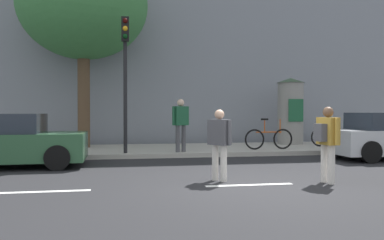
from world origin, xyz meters
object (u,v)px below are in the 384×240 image
poster_column (290,111)px  pedestrian_in_red_top (219,139)px  pedestrian_tallest (181,120)px  bicycle_leaning (333,136)px  bicycle_upright (269,138)px  parked_car_dark (3,141)px  street_tree (83,5)px  traffic_light (125,62)px  pedestrian_with_backpack (327,138)px

poster_column → pedestrian_in_red_top: size_ratio=1.78×
pedestrian_tallest → bicycle_leaning: bearing=10.8°
pedestrian_in_red_top → bicycle_upright: bearing=59.4°
parked_car_dark → street_tree: bearing=66.8°
traffic_light → pedestrian_in_red_top: traffic_light is taller
street_tree → parked_car_dark: bearing=-113.2°
pedestrian_in_red_top → bicycle_upright: 6.04m
bicycle_leaning → parked_car_dark: size_ratio=0.42×
bicycle_upright → traffic_light: bearing=-173.9°
street_tree → parked_car_dark: 6.48m
traffic_light → pedestrian_tallest: 2.58m
pedestrian_in_red_top → parked_car_dark: pedestrian_in_red_top is taller
pedestrian_tallest → pedestrian_with_backpack: bearing=-67.9°
pedestrian_tallest → parked_car_dark: size_ratio=0.42×
poster_column → pedestrian_with_backpack: poster_column is taller
poster_column → pedestrian_tallest: 5.54m
pedestrian_tallest → bicycle_upright: 3.27m
pedestrian_in_red_top → poster_column: bearing=56.8°
poster_column → pedestrian_with_backpack: size_ratio=1.72×
street_tree → pedestrian_tallest: size_ratio=4.19×
traffic_light → pedestrian_tallest: (1.79, 0.17, -1.85)m
traffic_light → poster_column: bearing=21.7°
street_tree → traffic_light: bearing=-59.3°
poster_column → street_tree: (-8.20, -0.18, 3.88)m
traffic_light → bicycle_leaning: traffic_light is taller
pedestrian_with_backpack → pedestrian_tallest: 5.92m
bicycle_upright → pedestrian_tallest: bearing=-173.5°
bicycle_upright → pedestrian_with_backpack: bearing=-99.3°
traffic_light → street_tree: size_ratio=0.59×
traffic_light → street_tree: street_tree is taller
poster_column → pedestrian_tallest: bearing=-153.0°
poster_column → traffic_light: bearing=-158.3°
pedestrian_with_backpack → parked_car_dark: 8.16m
bicycle_upright → parked_car_dark: parked_car_dark is taller
traffic_light → pedestrian_with_backpack: bearing=-52.9°
pedestrian_in_red_top → bicycle_leaning: (5.96, 5.99, -0.35)m
pedestrian_with_backpack → traffic_light: bearing=127.1°
traffic_light → pedestrian_with_backpack: (4.02, -5.32, -2.10)m
traffic_light → bicycle_upright: (4.97, 0.53, -2.50)m
pedestrian_tallest → bicycle_upright: bearing=6.5°
pedestrian_with_backpack → bicycle_upright: 5.94m
poster_column → pedestrian_tallest: (-4.92, -2.51, -0.34)m
pedestrian_in_red_top → street_tree: bearing=115.3°
traffic_light → pedestrian_in_red_top: 5.47m
pedestrian_with_backpack → bicycle_upright: size_ratio=0.89×
traffic_light → poster_column: traffic_light is taller
pedestrian_in_red_top → bicycle_upright: pedestrian_in_red_top is taller
pedestrian_in_red_top → pedestrian_tallest: 4.84m
traffic_light → parked_car_dark: bearing=-153.9°
pedestrian_with_backpack → bicycle_leaning: size_ratio=0.89×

